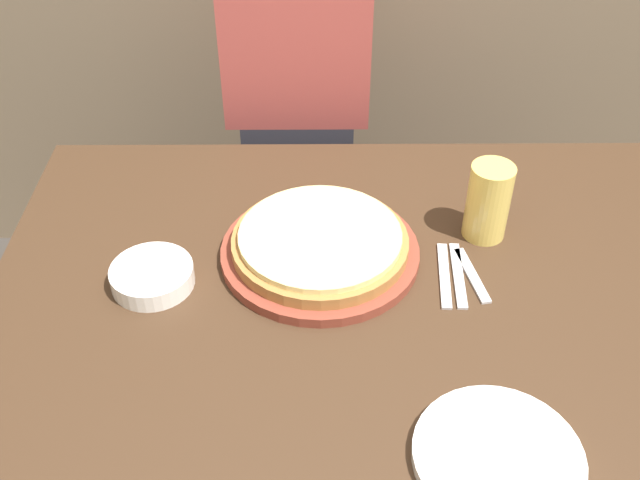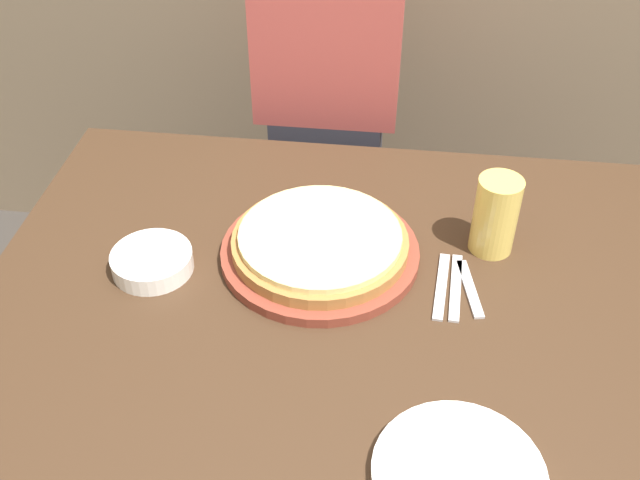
{
  "view_description": "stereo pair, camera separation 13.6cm",
  "coord_description": "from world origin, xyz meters",
  "px_view_note": "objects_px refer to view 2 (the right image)",
  "views": [
    {
      "loc": [
        -0.08,
        -0.93,
        1.64
      ],
      "look_at": [
        -0.07,
        0.11,
        0.77
      ],
      "focal_mm": 42.0,
      "sensor_mm": 36.0,
      "label": 1
    },
    {
      "loc": [
        0.06,
        -0.92,
        1.64
      ],
      "look_at": [
        -0.07,
        0.11,
        0.77
      ],
      "focal_mm": 42.0,
      "sensor_mm": 36.0,
      "label": 2
    }
  ],
  "objects_px": {
    "dinner_plate": "(459,475)",
    "spoon": "(470,288)",
    "pizza_on_board": "(320,246)",
    "beer_glass": "(496,212)",
    "fork": "(441,286)",
    "side_bowl": "(152,261)",
    "diner_person": "(328,129)",
    "dinner_knife": "(456,287)"
  },
  "relations": [
    {
      "from": "dinner_knife",
      "to": "diner_person",
      "type": "height_order",
      "value": "diner_person"
    },
    {
      "from": "dinner_plate",
      "to": "fork",
      "type": "xyz_separation_m",
      "value": [
        -0.02,
        0.38,
        -0.01
      ]
    },
    {
      "from": "beer_glass",
      "to": "fork",
      "type": "relative_size",
      "value": 0.89
    },
    {
      "from": "beer_glass",
      "to": "spoon",
      "type": "bearing_deg",
      "value": -108.31
    },
    {
      "from": "dinner_plate",
      "to": "spoon",
      "type": "height_order",
      "value": "dinner_plate"
    },
    {
      "from": "pizza_on_board",
      "to": "dinner_knife",
      "type": "relative_size",
      "value": 2.14
    },
    {
      "from": "side_bowl",
      "to": "spoon",
      "type": "xyz_separation_m",
      "value": [
        0.57,
        0.02,
        -0.02
      ]
    },
    {
      "from": "pizza_on_board",
      "to": "diner_person",
      "type": "bearing_deg",
      "value": 95.1
    },
    {
      "from": "beer_glass",
      "to": "dinner_plate",
      "type": "xyz_separation_m",
      "value": [
        -0.07,
        -0.51,
        -0.07
      ]
    },
    {
      "from": "beer_glass",
      "to": "fork",
      "type": "distance_m",
      "value": 0.17
    },
    {
      "from": "pizza_on_board",
      "to": "diner_person",
      "type": "height_order",
      "value": "diner_person"
    },
    {
      "from": "dinner_plate",
      "to": "diner_person",
      "type": "xyz_separation_m",
      "value": [
        -0.3,
        1.02,
        -0.09
      ]
    },
    {
      "from": "side_bowl",
      "to": "spoon",
      "type": "distance_m",
      "value": 0.57
    },
    {
      "from": "dinner_plate",
      "to": "pizza_on_board",
      "type": "bearing_deg",
      "value": 119.27
    },
    {
      "from": "dinner_knife",
      "to": "dinner_plate",
      "type": "bearing_deg",
      "value": -90.35
    },
    {
      "from": "dinner_knife",
      "to": "diner_person",
      "type": "xyz_separation_m",
      "value": [
        -0.3,
        0.64,
        -0.08
      ]
    },
    {
      "from": "fork",
      "to": "diner_person",
      "type": "xyz_separation_m",
      "value": [
        -0.28,
        0.64,
        -0.08
      ]
    },
    {
      "from": "dinner_plate",
      "to": "dinner_knife",
      "type": "distance_m",
      "value": 0.38
    },
    {
      "from": "pizza_on_board",
      "to": "side_bowl",
      "type": "relative_size",
      "value": 2.49
    },
    {
      "from": "pizza_on_board",
      "to": "beer_glass",
      "type": "distance_m",
      "value": 0.33
    },
    {
      "from": "dinner_knife",
      "to": "spoon",
      "type": "bearing_deg",
      "value": 0.0
    },
    {
      "from": "pizza_on_board",
      "to": "spoon",
      "type": "bearing_deg",
      "value": -11.43
    },
    {
      "from": "side_bowl",
      "to": "fork",
      "type": "relative_size",
      "value": 0.86
    },
    {
      "from": "beer_glass",
      "to": "spoon",
      "type": "relative_size",
      "value": 1.05
    },
    {
      "from": "fork",
      "to": "diner_person",
      "type": "relative_size",
      "value": 0.13
    },
    {
      "from": "dinner_plate",
      "to": "spoon",
      "type": "xyz_separation_m",
      "value": [
        0.03,
        0.38,
        -0.01
      ]
    },
    {
      "from": "fork",
      "to": "spoon",
      "type": "xyz_separation_m",
      "value": [
        0.05,
        0.0,
        0.0
      ]
    },
    {
      "from": "spoon",
      "to": "beer_glass",
      "type": "bearing_deg",
      "value": 71.69
    },
    {
      "from": "dinner_plate",
      "to": "diner_person",
      "type": "relative_size",
      "value": 0.18
    },
    {
      "from": "fork",
      "to": "side_bowl",
      "type": "bearing_deg",
      "value": -178.26
    },
    {
      "from": "spoon",
      "to": "dinner_plate",
      "type": "bearing_deg",
      "value": -94.07
    },
    {
      "from": "pizza_on_board",
      "to": "beer_glass",
      "type": "height_order",
      "value": "beer_glass"
    },
    {
      "from": "side_bowl",
      "to": "fork",
      "type": "xyz_separation_m",
      "value": [
        0.52,
        0.02,
        -0.02
      ]
    },
    {
      "from": "beer_glass",
      "to": "spoon",
      "type": "xyz_separation_m",
      "value": [
        -0.04,
        -0.12,
        -0.08
      ]
    },
    {
      "from": "pizza_on_board",
      "to": "diner_person",
      "type": "xyz_separation_m",
      "value": [
        -0.05,
        0.58,
        -0.11
      ]
    },
    {
      "from": "fork",
      "to": "pizza_on_board",
      "type": "bearing_deg",
      "value": 166.1
    },
    {
      "from": "dinner_plate",
      "to": "side_bowl",
      "type": "xyz_separation_m",
      "value": [
        -0.54,
        0.37,
        0.01
      ]
    },
    {
      "from": "dinner_knife",
      "to": "diner_person",
      "type": "relative_size",
      "value": 0.13
    },
    {
      "from": "spoon",
      "to": "diner_person",
      "type": "xyz_separation_m",
      "value": [
        -0.33,
        0.64,
        -0.08
      ]
    },
    {
      "from": "side_bowl",
      "to": "diner_person",
      "type": "xyz_separation_m",
      "value": [
        0.25,
        0.65,
        -0.1
      ]
    },
    {
      "from": "fork",
      "to": "dinner_knife",
      "type": "xyz_separation_m",
      "value": [
        0.02,
        0.0,
        0.0
      ]
    },
    {
      "from": "side_bowl",
      "to": "dinner_plate",
      "type": "bearing_deg",
      "value": -34.13
    }
  ]
}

